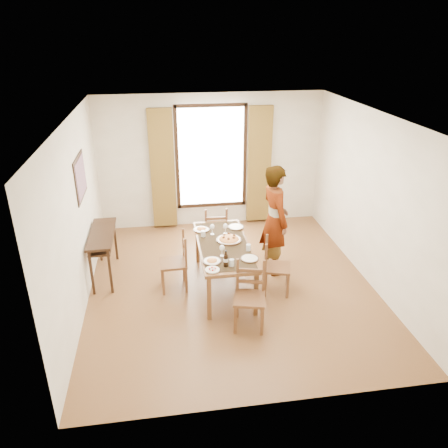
{
  "coord_description": "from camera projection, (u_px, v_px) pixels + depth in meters",
  "views": [
    {
      "loc": [
        -1.03,
        -5.99,
        3.85
      ],
      "look_at": [
        -0.08,
        0.2,
        1.0
      ],
      "focal_mm": 35.0,
      "sensor_mm": 36.0,
      "label": 1
    }
  ],
  "objects": [
    {
      "name": "room_shell",
      "position": [
        230.0,
        193.0,
        6.6
      ],
      "size": [
        4.6,
        5.1,
        2.74
      ],
      "color": "silver",
      "rests_on": "ground"
    },
    {
      "name": "ground",
      "position": [
        231.0,
        284.0,
        7.12
      ],
      "size": [
        5.0,
        5.0,
        0.0
      ],
      "primitive_type": "plane",
      "color": "brown",
      "rests_on": "ground"
    },
    {
      "name": "tumbler_c",
      "position": [
        232.0,
        263.0,
        6.15
      ],
      "size": [
        0.07,
        0.07,
        0.1
      ],
      "primitive_type": "cylinder",
      "color": "silver",
      "rests_on": "dining_table"
    },
    {
      "name": "dining_table",
      "position": [
        224.0,
        248.0,
        6.81
      ],
      "size": [
        0.79,
        1.82,
        0.76
      ],
      "color": "brown",
      "rests_on": "ground"
    },
    {
      "name": "chair_east",
      "position": [
        275.0,
        268.0,
        6.78
      ],
      "size": [
        0.5,
        0.5,
        0.91
      ],
      "rotation": [
        0.0,
        0.0,
        1.29
      ],
      "color": "brown",
      "rests_on": "ground"
    },
    {
      "name": "chair_north",
      "position": [
        216.0,
        232.0,
        7.9
      ],
      "size": [
        0.44,
        0.44,
        0.96
      ],
      "rotation": [
        0.0,
        0.0,
        3.1
      ],
      "color": "brown",
      "rests_on": "ground"
    },
    {
      "name": "plate_se",
      "position": [
        250.0,
        258.0,
        6.33
      ],
      "size": [
        0.27,
        0.27,
        0.05
      ],
      "primitive_type": null,
      "color": "silver",
      "rests_on": "dining_table"
    },
    {
      "name": "wine_glass_b",
      "position": [
        225.0,
        229.0,
        7.08
      ],
      "size": [
        0.08,
        0.08,
        0.18
      ],
      "primitive_type": null,
      "color": "white",
      "rests_on": "dining_table"
    },
    {
      "name": "plate_nw",
      "position": [
        201.0,
        229.0,
        7.23
      ],
      "size": [
        0.27,
        0.27,
        0.05
      ],
      "primitive_type": null,
      "color": "silver",
      "rests_on": "dining_table"
    },
    {
      "name": "chair_south",
      "position": [
        250.0,
        298.0,
        5.99
      ],
      "size": [
        0.51,
        0.51,
        0.96
      ],
      "rotation": [
        0.0,
        0.0,
        -0.25
      ],
      "color": "brown",
      "rests_on": "ground"
    },
    {
      "name": "chair_west",
      "position": [
        175.0,
        263.0,
        6.86
      ],
      "size": [
        0.43,
        0.43,
        0.95
      ],
      "rotation": [
        0.0,
        0.0,
        -1.54
      ],
      "color": "brown",
      "rests_on": "ground"
    },
    {
      "name": "tumbler_a",
      "position": [
        248.0,
        247.0,
        6.57
      ],
      "size": [
        0.07,
        0.07,
        0.1
      ],
      "primitive_type": "cylinder",
      "color": "silver",
      "rests_on": "dining_table"
    },
    {
      "name": "wine_bottle",
      "position": [
        226.0,
        258.0,
        6.1
      ],
      "size": [
        0.07,
        0.07,
        0.25
      ],
      "primitive_type": null,
      "color": "black",
      "rests_on": "dining_table"
    },
    {
      "name": "wine_glass_a",
      "position": [
        222.0,
        250.0,
        6.39
      ],
      "size": [
        0.08,
        0.08,
        0.18
      ],
      "primitive_type": null,
      "color": "white",
      "rests_on": "dining_table"
    },
    {
      "name": "caprese_plate",
      "position": [
        212.0,
        269.0,
        6.04
      ],
      "size": [
        0.2,
        0.2,
        0.04
      ],
      "primitive_type": null,
      "color": "silver",
      "rests_on": "dining_table"
    },
    {
      "name": "man",
      "position": [
        275.0,
        220.0,
        7.18
      ],
      "size": [
        0.82,
        0.66,
        1.87
      ],
      "primitive_type": "imported",
      "rotation": [
        0.0,
        0.0,
        1.73
      ],
      "color": "gray",
      "rests_on": "ground"
    },
    {
      "name": "plate_sw",
      "position": [
        212.0,
        260.0,
        6.26
      ],
      "size": [
        0.27,
        0.27,
        0.05
      ],
      "primitive_type": null,
      "color": "silver",
      "rests_on": "dining_table"
    },
    {
      "name": "plate_ne",
      "position": [
        236.0,
        226.0,
        7.32
      ],
      "size": [
        0.27,
        0.27,
        0.05
      ],
      "primitive_type": null,
      "color": "silver",
      "rests_on": "dining_table"
    },
    {
      "name": "console_table",
      "position": [
        102.0,
        239.0,
        7.1
      ],
      "size": [
        0.38,
        1.2,
        0.8
      ],
      "color": "black",
      "rests_on": "ground"
    },
    {
      "name": "pasta_platter",
      "position": [
        229.0,
        238.0,
        6.87
      ],
      "size": [
        0.4,
        0.4,
        0.1
      ],
      "primitive_type": null,
      "color": "red",
      "rests_on": "dining_table"
    },
    {
      "name": "wine_glass_c",
      "position": [
        212.0,
        229.0,
        7.05
      ],
      "size": [
        0.08,
        0.08,
        0.18
      ],
      "primitive_type": null,
      "color": "white",
      "rests_on": "dining_table"
    },
    {
      "name": "tumbler_b",
      "position": [
        203.0,
        234.0,
        7.0
      ],
      "size": [
        0.07,
        0.07,
        0.1
      ],
      "primitive_type": "cylinder",
      "color": "silver",
      "rests_on": "dining_table"
    }
  ]
}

